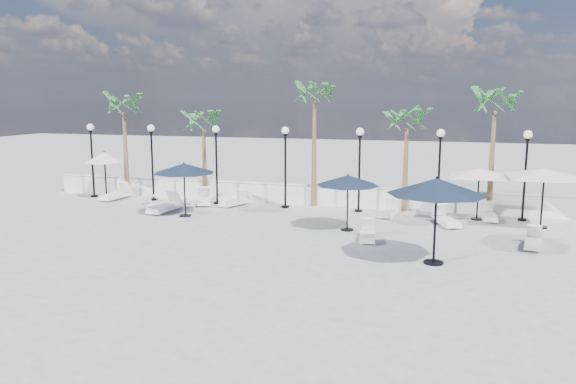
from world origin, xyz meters
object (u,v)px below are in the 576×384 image
(lounger_5, at_px, (446,220))
(parasol_navy_left, at_px, (184,169))
(lounger_4, at_px, (367,235))
(lounger_6, at_px, (533,242))
(lounger_3, at_px, (204,199))
(lounger_8, at_px, (488,215))
(parasol_cream_sq_a, at_px, (545,169))
(lounger_1, at_px, (165,207))
(parasol_navy_right, at_px, (437,187))
(parasol_navy_mid, at_px, (348,181))
(lounger_7, at_px, (389,211))
(lounger_2, at_px, (235,201))
(parasol_cream_small, at_px, (104,158))
(lounger_0, at_px, (116,195))
(parasol_cream_sq_b, at_px, (479,169))

(lounger_5, distance_m, parasol_navy_left, 11.31)
(lounger_4, distance_m, lounger_6, 5.74)
(lounger_3, distance_m, lounger_8, 13.20)
(lounger_4, distance_m, parasol_cream_sq_a, 7.81)
(lounger_1, height_order, lounger_6, lounger_1)
(parasol_navy_right, bearing_deg, parasol_navy_mid, 132.68)
(lounger_6, bearing_deg, parasol_navy_left, -176.64)
(parasol_cream_sq_a, bearing_deg, lounger_5, -170.85)
(lounger_6, bearing_deg, parasol_cream_sq_a, 87.11)
(lounger_8, bearing_deg, lounger_7, -177.52)
(lounger_1, height_order, lounger_2, lounger_1)
(lounger_6, height_order, parasol_cream_small, parasol_cream_small)
(lounger_0, xyz_separation_m, lounger_2, (6.51, 0.07, -0.02))
(lounger_0, bearing_deg, parasol_navy_right, -18.01)
(lounger_8, bearing_deg, parasol_cream_small, 177.18)
(parasol_navy_right, xyz_separation_m, parasol_cream_small, (-16.61, 7.18, -0.33))
(lounger_4, xyz_separation_m, lounger_6, (5.71, 0.59, -0.01))
(lounger_7, distance_m, parasol_cream_sq_a, 6.50)
(lounger_1, xyz_separation_m, parasol_navy_left, (1.29, -0.54, 1.87))
(lounger_0, height_order, lounger_8, lounger_0)
(lounger_6, relative_size, parasol_navy_right, 0.56)
(lounger_8, relative_size, parasol_navy_right, 0.58)
(lounger_7, relative_size, parasol_navy_mid, 0.72)
(lounger_4, relative_size, parasol_cream_sq_b, 0.38)
(parasol_cream_small, bearing_deg, lounger_4, -18.85)
(lounger_4, relative_size, lounger_7, 0.99)
(lounger_0, bearing_deg, parasol_cream_sq_b, 6.15)
(parasol_cream_sq_b, xyz_separation_m, parasol_cream_small, (-18.21, 0.00, -0.07))
(parasol_cream_sq_a, bearing_deg, parasol_navy_left, -172.73)
(parasol_navy_mid, relative_size, parasol_cream_sq_b, 0.53)
(parasol_navy_left, xyz_separation_m, parasol_navy_right, (10.74, -4.36, 0.33))
(lounger_1, height_order, lounger_5, lounger_1)
(lounger_7, distance_m, parasol_navy_left, 9.18)
(lounger_4, bearing_deg, parasol_navy_left, 159.12)
(lounger_3, bearing_deg, lounger_8, -22.88)
(lounger_7, xyz_separation_m, parasol_cream_sq_b, (3.71, 0.37, 1.97))
(lounger_5, height_order, lounger_6, lounger_5)
(parasol_navy_right, distance_m, parasol_cream_small, 18.10)
(lounger_0, xyz_separation_m, lounger_5, (16.35, -1.48, -0.01))
(lounger_4, bearing_deg, parasol_cream_small, 153.91)
(lounger_0, height_order, lounger_1, lounger_1)
(lounger_3, bearing_deg, lounger_7, -25.34)
(lounger_2, bearing_deg, lounger_6, 3.20)
(lounger_3, xyz_separation_m, parasol_navy_left, (0.39, -2.83, 1.89))
(lounger_1, bearing_deg, lounger_8, 15.54)
(lounger_8, height_order, parasol_navy_left, parasol_navy_left)
(lounger_1, distance_m, lounger_3, 2.47)
(lounger_4, relative_size, lounger_8, 0.99)
(parasol_navy_left, distance_m, parasol_cream_sq_b, 12.66)
(parasol_navy_left, height_order, parasol_cream_sq_b, parasol_navy_left)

